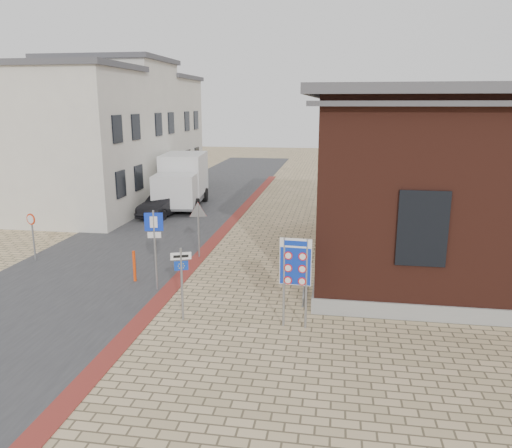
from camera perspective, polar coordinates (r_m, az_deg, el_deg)
The scene contains 16 objects.
ground at distance 15.10m, azimuth -5.26°, elevation -10.90°, with size 120.00×120.00×0.00m, color tan.
road_strip at distance 30.34m, azimuth -8.31°, elevation 1.58°, with size 7.00×60.00×0.02m, color #38383A.
curb_strip at distance 24.73m, azimuth -4.02°, elevation -1.04°, with size 0.60×40.00×0.02m, color maroon.
brick_building at distance 21.19m, azimuth 24.16°, elevation 4.92°, with size 13.00×13.00×6.80m.
townhouse_near at distance 29.24m, azimuth -20.85°, elevation 8.63°, with size 7.40×6.40×8.30m.
townhouse_mid at distance 34.54m, azimuth -15.93°, elevation 10.29°, with size 7.40×6.40×9.10m.
townhouse_far at distance 40.07m, azimuth -12.25°, elevation 10.31°, with size 7.40×6.40×8.30m.
bike_rack at distance 16.63m, azimuth 5.60°, elevation -7.57°, with size 0.08×1.80×0.60m.
sedan at distance 28.97m, azimuth -10.54°, elevation 2.22°, with size 1.38×3.96×1.30m, color black.
box_truck at distance 31.23m, azimuth -8.45°, elevation 4.98°, with size 3.17×6.37×3.20m.
border_sign at distance 13.99m, azimuth 4.53°, elevation -4.60°, with size 0.90×0.11×2.63m.
essen_sign at distance 14.69m, azimuth -8.51°, elevation -5.61°, with size 0.57×0.25×2.22m.
parking_sign at distance 17.05m, azimuth -11.54°, elevation -1.32°, with size 0.61×0.17×2.81m.
yield_sign at distance 20.56m, azimuth -6.63°, elevation 0.86°, with size 0.80×0.28×2.30m.
speed_sign at distance 22.04m, azimuth -24.18°, elevation -0.63°, with size 0.45×0.17×1.97m.
bollard at distance 18.45m, azimuth -13.73°, elevation -4.72°, with size 0.10×0.10×1.14m, color #FF450D.
Camera 1 is at (3.53, -13.29, 6.24)m, focal length 35.00 mm.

